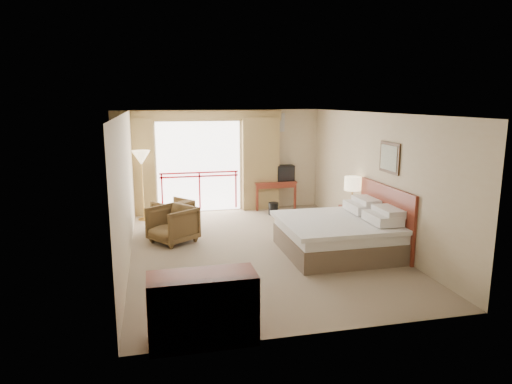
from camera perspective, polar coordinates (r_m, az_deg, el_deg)
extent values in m
plane|color=gray|center=(9.29, 0.27, -7.07)|extent=(7.00, 7.00, 0.00)
plane|color=white|center=(8.81, 0.28, 9.82)|extent=(7.00, 7.00, 0.00)
plane|color=#C9B58F|center=(12.34, -3.46, 3.97)|extent=(5.00, 0.00, 5.00)
plane|color=#C9B58F|center=(5.69, 8.42, -5.00)|extent=(5.00, 0.00, 5.00)
plane|color=#C9B58F|center=(8.73, -15.91, 0.45)|extent=(0.00, 7.00, 7.00)
plane|color=#C9B58F|center=(9.82, 14.63, 1.70)|extent=(0.00, 7.00, 7.00)
plane|color=white|center=(12.24, -7.14, 3.13)|extent=(2.40, 0.00, 2.40)
cube|color=red|center=(12.26, -7.10, 1.96)|extent=(2.09, 0.03, 0.04)
cube|color=red|center=(12.24, -7.11, 2.42)|extent=(2.09, 0.03, 0.04)
cube|color=red|center=(12.27, -11.66, -0.08)|extent=(0.04, 0.03, 1.00)
cube|color=red|center=(12.33, -7.06, 0.13)|extent=(0.04, 0.03, 1.00)
cube|color=red|center=(12.47, -2.53, 0.33)|extent=(0.04, 0.03, 1.00)
cube|color=olive|center=(12.05, -14.92, 2.94)|extent=(1.00, 0.26, 2.50)
cube|color=olive|center=(12.38, 0.55, 3.55)|extent=(1.00, 0.26, 2.50)
cube|color=olive|center=(12.02, -7.25, 9.44)|extent=(4.40, 0.22, 0.28)
cube|color=silver|center=(12.51, 2.46, 8.68)|extent=(0.50, 0.04, 0.50)
cube|color=brown|center=(9.12, 10.11, -6.29)|extent=(2.05, 2.00, 0.40)
cube|color=white|center=(9.03, 10.18, -4.48)|extent=(2.01, 1.96, 0.22)
cube|color=white|center=(8.98, 9.91, -3.70)|extent=(2.09, 2.06, 0.08)
cube|color=white|center=(8.87, 15.55, -3.14)|extent=(0.50, 0.75, 0.18)
cube|color=white|center=(9.64, 13.02, -1.86)|extent=(0.50, 0.75, 0.18)
cube|color=white|center=(8.90, 16.33, -2.33)|extent=(0.40, 0.70, 0.14)
cube|color=white|center=(9.67, 13.75, -1.12)|extent=(0.40, 0.70, 0.14)
cube|color=maroon|center=(9.43, 15.87, -3.12)|extent=(0.06, 2.10, 1.30)
cube|color=#311E0F|center=(9.22, 16.36, 4.13)|extent=(0.03, 0.72, 0.60)
cube|color=silver|center=(9.21, 16.25, 4.13)|extent=(0.01, 0.60, 0.48)
cube|color=maroon|center=(10.45, 11.91, -3.44)|extent=(0.47, 0.55, 0.62)
cylinder|color=tan|center=(10.42, 11.88, -1.50)|extent=(0.15, 0.15, 0.04)
cylinder|color=tan|center=(10.37, 11.92, -0.46)|extent=(0.03, 0.03, 0.38)
cylinder|color=#FFE5B2|center=(10.32, 11.98, 1.05)|extent=(0.36, 0.36, 0.30)
cube|color=black|center=(10.22, 12.09, -1.77)|extent=(0.21, 0.19, 0.08)
cube|color=maroon|center=(12.57, 2.27, 1.30)|extent=(1.16, 0.56, 0.05)
cube|color=maroon|center=(12.29, 0.15, -0.73)|extent=(0.06, 0.06, 0.72)
cube|color=maroon|center=(12.57, 4.89, -0.50)|extent=(0.06, 0.06, 0.72)
cube|color=maroon|center=(12.75, -0.34, -0.28)|extent=(0.06, 0.06, 0.72)
cube|color=maroon|center=(13.02, 4.24, -0.07)|extent=(0.06, 0.06, 0.72)
cube|color=maroon|center=(12.86, 1.98, 0.16)|extent=(1.07, 0.03, 0.53)
cube|color=maroon|center=(12.35, 2.57, 0.74)|extent=(1.07, 0.03, 0.12)
cube|color=black|center=(12.62, 3.59, 2.40)|extent=(0.48, 0.37, 0.43)
cube|color=black|center=(12.44, 3.84, 2.27)|extent=(0.43, 0.02, 0.35)
cylinder|color=black|center=(12.46, 0.72, 1.97)|extent=(0.14, 0.14, 0.29)
cylinder|color=white|center=(12.46, 1.44, 1.56)|extent=(0.09, 0.09, 0.11)
cylinder|color=black|center=(11.93, 2.19, -2.09)|extent=(0.29, 0.29, 0.32)
imported|color=#4E391E|center=(10.88, -10.26, -4.48)|extent=(1.04, 1.04, 0.68)
imported|color=#4E391E|center=(9.84, -10.30, -6.18)|extent=(1.17, 1.17, 0.77)
cylinder|color=#311E0F|center=(10.35, -11.92, -2.34)|extent=(0.50, 0.50, 0.04)
cylinder|color=#311E0F|center=(10.41, -11.86, -3.73)|extent=(0.06, 0.06, 0.50)
cylinder|color=#311E0F|center=(10.48, -11.80, -5.04)|extent=(0.36, 0.36, 0.03)
imported|color=white|center=(10.34, -11.92, -2.23)|extent=(0.24, 0.27, 0.02)
cylinder|color=tan|center=(11.80, -13.80, -3.30)|extent=(0.28, 0.28, 0.03)
cylinder|color=tan|center=(11.64, -13.97, 0.23)|extent=(0.03, 0.03, 1.51)
cone|color=#FFE5B2|center=(11.51, -14.17, 4.17)|extent=(0.44, 0.44, 0.35)
cube|color=maroon|center=(5.81, -6.68, -14.22)|extent=(1.32, 0.55, 0.88)
cube|color=#311E0F|center=(5.56, -6.35, -15.43)|extent=(1.21, 0.02, 0.77)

